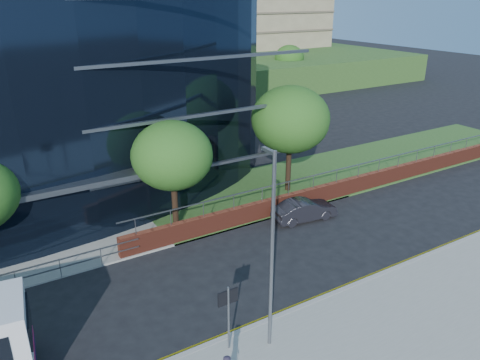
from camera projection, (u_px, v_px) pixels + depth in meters
grass_verge at (360, 166)px, 37.67m from camera, size 36.00×8.00×0.12m
retaining_wall at (357, 184)px, 32.60m from camera, size 34.00×0.40×2.11m
apartment_block at (193, 6)px, 74.07m from camera, size 60.00×42.00×30.00m
street_sign at (228, 305)px, 17.50m from camera, size 0.85×0.09×2.80m
tree_far_c at (172, 156)px, 26.21m from camera, size 4.62×4.62×6.51m
tree_far_d at (290, 119)px, 31.11m from camera, size 5.28×5.28×7.44m
tree_dist_e at (197, 65)px, 59.00m from camera, size 4.62×4.62×6.51m
tree_dist_f at (289, 58)px, 68.43m from camera, size 4.29×4.29×6.05m
streetlight_east at (272, 248)px, 16.91m from camera, size 0.15×0.77×8.00m
parked_car at (305, 210)px, 28.63m from camera, size 4.17×1.89×1.33m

